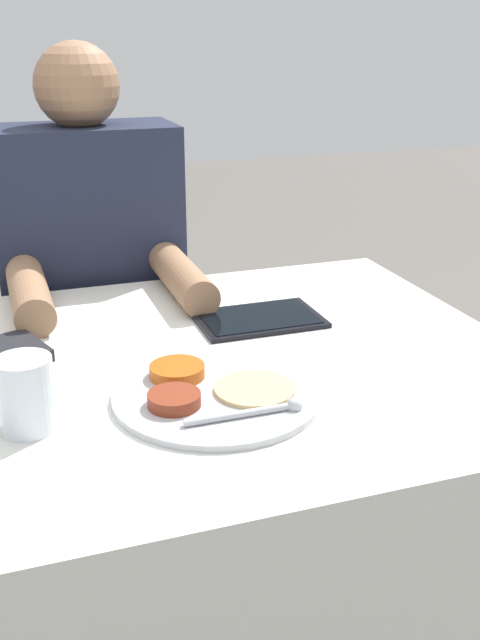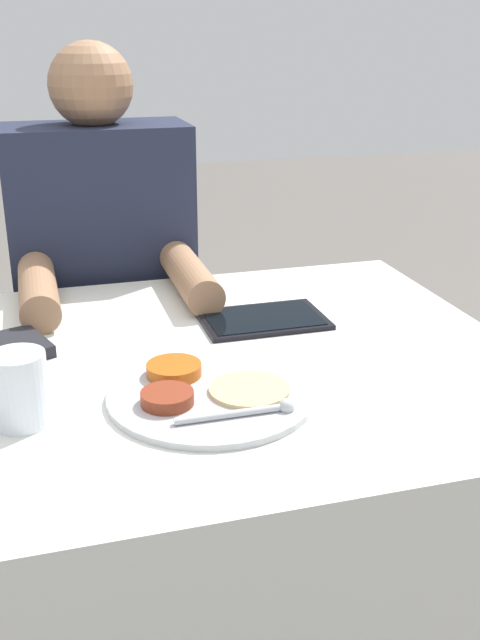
# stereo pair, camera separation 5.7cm
# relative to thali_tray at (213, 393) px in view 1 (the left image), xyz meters

# --- Properties ---
(dining_table) EXTENTS (1.21, 0.82, 0.72)m
(dining_table) POSITION_rel_thali_tray_xyz_m (-0.08, 0.13, -0.37)
(dining_table) COLOR silver
(dining_table) RESTS_ON ground_plane
(thali_tray) EXTENTS (0.29, 0.29, 0.03)m
(thali_tray) POSITION_rel_thali_tray_xyz_m (0.00, 0.00, 0.00)
(thali_tray) COLOR #B7BABF
(thali_tray) RESTS_ON dining_table
(tablet_device) EXTENTS (0.22, 0.14, 0.01)m
(tablet_device) POSITION_rel_thali_tray_xyz_m (0.16, 0.26, -0.00)
(tablet_device) COLOR black
(tablet_device) RESTS_ON dining_table
(person_diner) EXTENTS (0.38, 0.48, 1.18)m
(person_diner) POSITION_rel_thali_tray_xyz_m (-0.07, 0.66, -0.18)
(person_diner) COLOR black
(person_diner) RESTS_ON ground_plane
(drinking_glass) EXTENTS (0.07, 0.07, 0.10)m
(drinking_glass) POSITION_rel_thali_tray_xyz_m (-0.25, -0.00, 0.04)
(drinking_glass) COLOR silver
(drinking_glass) RESTS_ON dining_table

